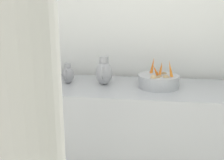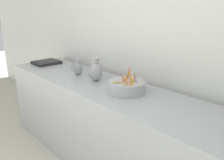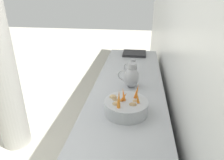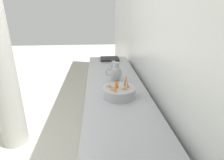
# 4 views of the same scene
# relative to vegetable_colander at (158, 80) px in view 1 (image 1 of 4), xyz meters

# --- Properties ---
(tile_wall_left) EXTENTS (0.10, 9.67, 3.00)m
(tile_wall_left) POSITION_rel_vegetable_colander_xyz_m (-0.46, 0.32, 0.51)
(tile_wall_left) COLOR white
(tile_wall_left) RESTS_ON ground_plane
(prep_counter) EXTENTS (0.71, 3.26, 0.93)m
(prep_counter) POSITION_rel_vegetable_colander_xyz_m (0.01, -0.18, -0.52)
(prep_counter) COLOR #ADAFB5
(prep_counter) RESTS_ON ground_plane
(vegetable_colander) EXTENTS (0.35, 0.35, 0.24)m
(vegetable_colander) POSITION_rel_vegetable_colander_xyz_m (0.00, 0.00, 0.00)
(vegetable_colander) COLOR #ADAFB5
(vegetable_colander) RESTS_ON prep_counter
(metal_pitcher_tall) EXTENTS (0.21, 0.15, 0.25)m
(metal_pitcher_tall) POSITION_rel_vegetable_colander_xyz_m (-0.02, -0.48, 0.05)
(metal_pitcher_tall) COLOR #A3A3A8
(metal_pitcher_tall) RESTS_ON prep_counter
(metal_pitcher_short) EXTENTS (0.16, 0.11, 0.18)m
(metal_pitcher_short) POSITION_rel_vegetable_colander_xyz_m (-0.01, -0.81, 0.02)
(metal_pitcher_short) COLOR #939399
(metal_pitcher_short) RESTS_ON prep_counter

